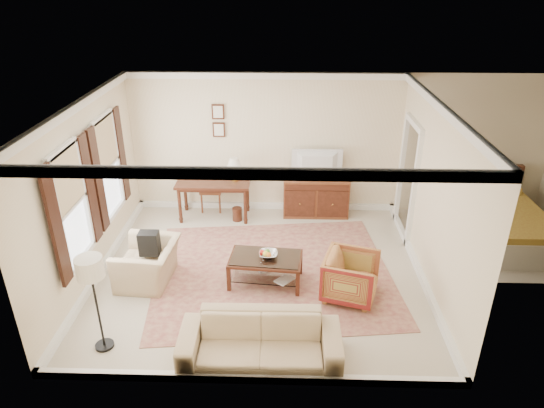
# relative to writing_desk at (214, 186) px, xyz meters

# --- Properties ---
(room_shell) EXTENTS (5.51, 5.01, 2.91)m
(room_shell) POSITION_rel_writing_desk_xyz_m (1.04, -2.03, 1.77)
(room_shell) COLOR beige
(room_shell) RESTS_ON ground
(annex_bedroom) EXTENTS (3.00, 2.70, 2.90)m
(annex_bedroom) POSITION_rel_writing_desk_xyz_m (5.53, -0.88, -0.36)
(annex_bedroom) COLOR beige
(annex_bedroom) RESTS_ON ground
(window_front) EXTENTS (0.12, 1.56, 1.80)m
(window_front) POSITION_rel_writing_desk_xyz_m (-1.66, -2.73, 0.85)
(window_front) COLOR #CCB284
(window_front) RESTS_ON room_shell
(window_rear) EXTENTS (0.12, 1.56, 1.80)m
(window_rear) POSITION_rel_writing_desk_xyz_m (-1.66, -1.13, 0.85)
(window_rear) COLOR #CCB284
(window_rear) RESTS_ON room_shell
(doorway) EXTENTS (0.10, 1.12, 2.25)m
(doorway) POSITION_rel_writing_desk_xyz_m (3.75, -0.53, 0.37)
(doorway) COLOR white
(doorway) RESTS_ON room_shell
(rug) EXTENTS (4.31, 3.81, 0.01)m
(rug) POSITION_rel_writing_desk_xyz_m (1.26, -2.04, -0.70)
(rug) COLOR maroon
(rug) RESTS_ON room_shell
(writing_desk) EXTENTS (1.48, 0.74, 0.81)m
(writing_desk) POSITION_rel_writing_desk_xyz_m (0.00, 0.00, 0.00)
(writing_desk) COLOR #4C2315
(writing_desk) RESTS_ON room_shell
(desk_chair) EXTENTS (0.53, 0.53, 1.05)m
(desk_chair) POSITION_rel_writing_desk_xyz_m (-0.11, 0.35, -0.18)
(desk_chair) COLOR brown
(desk_chair) RESTS_ON room_shell
(desk_lamp) EXTENTS (0.32, 0.32, 0.50)m
(desk_lamp) POSITION_rel_writing_desk_xyz_m (0.44, -0.00, 0.36)
(desk_lamp) COLOR silver
(desk_lamp) RESTS_ON writing_desk
(framed_prints) EXTENTS (0.25, 0.04, 0.68)m
(framed_prints) POSITION_rel_writing_desk_xyz_m (0.10, 0.44, 1.24)
(framed_prints) COLOR #4C2315
(framed_prints) RESTS_ON room_shell
(sideboard) EXTENTS (1.34, 0.52, 0.82)m
(sideboard) POSITION_rel_writing_desk_xyz_m (2.09, 0.18, -0.29)
(sideboard) COLOR brown
(sideboard) RESTS_ON room_shell
(tv) EXTENTS (0.98, 0.56, 0.13)m
(tv) POSITION_rel_writing_desk_xyz_m (2.09, 0.16, 0.61)
(tv) COLOR black
(tv) RESTS_ON sideboard
(coffee_table) EXTENTS (1.22, 0.79, 0.49)m
(coffee_table) POSITION_rel_writing_desk_xyz_m (1.16, -2.33, -0.32)
(coffee_table) COLOR #4C2315
(coffee_table) RESTS_ON room_shell
(fruit_bowl) EXTENTS (0.42, 0.42, 0.10)m
(fruit_bowl) POSITION_rel_writing_desk_xyz_m (1.20, -2.32, -0.16)
(fruit_bowl) COLOR silver
(fruit_bowl) RESTS_ON coffee_table
(book_a) EXTENTS (0.27, 0.14, 0.38)m
(book_a) POSITION_rel_writing_desk_xyz_m (1.00, -2.23, -0.51)
(book_a) COLOR brown
(book_a) RESTS_ON coffee_table
(book_b) EXTENTS (0.23, 0.21, 0.38)m
(book_b) POSITION_rel_writing_desk_xyz_m (1.38, -2.46, -0.51)
(book_b) COLOR brown
(book_b) RESTS_ON coffee_table
(striped_armchair) EXTENTS (0.94, 0.98, 0.82)m
(striped_armchair) POSITION_rel_writing_desk_xyz_m (2.49, -2.68, -0.29)
(striped_armchair) COLOR maroon
(striped_armchair) RESTS_ON room_shell
(club_armchair) EXTENTS (0.76, 1.09, 0.91)m
(club_armchair) POSITION_rel_writing_desk_xyz_m (-0.78, -2.33, -0.25)
(club_armchair) COLOR tan
(club_armchair) RESTS_ON room_shell
(backpack) EXTENTS (0.26, 0.34, 0.40)m
(backpack) POSITION_rel_writing_desk_xyz_m (-0.75, -2.23, -0.00)
(backpack) COLOR black
(backpack) RESTS_ON club_armchair
(sofa) EXTENTS (2.12, 0.63, 0.83)m
(sofa) POSITION_rel_writing_desk_xyz_m (1.16, -4.09, -0.29)
(sofa) COLOR tan
(sofa) RESTS_ON room_shell
(floor_lamp) EXTENTS (0.35, 0.35, 1.43)m
(floor_lamp) POSITION_rel_writing_desk_xyz_m (-1.00, -3.92, 0.48)
(floor_lamp) COLOR black
(floor_lamp) RESTS_ON room_shell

